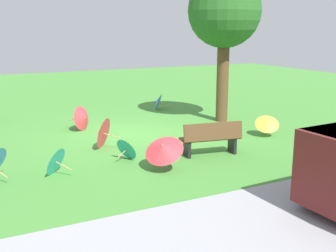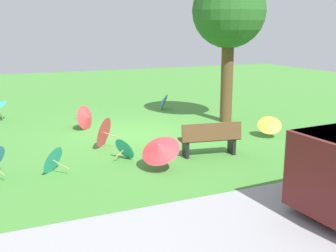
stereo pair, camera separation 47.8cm
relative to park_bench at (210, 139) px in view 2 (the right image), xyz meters
name	(u,v)px [view 2 (the right image)]	position (x,y,z in m)	size (l,w,h in m)	color
ground	(137,134)	(0.97, -2.93, -0.47)	(40.00, 40.00, 0.00)	#478C38
road_strip	(281,230)	(0.97, 4.08, -0.46)	(40.00, 3.52, 0.01)	#9E9EA3
park_bench	(210,139)	(0.00, 0.00, 0.00)	(1.66, 0.75, 0.90)	brown
shade_tree	(229,13)	(-2.56, -3.37, 3.29)	(2.51, 2.51, 5.08)	brown
parasol_blue_0	(163,101)	(-1.41, -6.33, -0.13)	(0.72, 0.74, 0.66)	tan
parasol_yellow_0	(270,123)	(-2.60, -0.91, -0.03)	(0.99, 0.97, 0.71)	tan
parasol_red_0	(160,148)	(1.64, 0.52, 0.08)	(1.26, 1.27, 0.88)	tan
parasol_teal_2	(126,148)	(2.10, -0.62, -0.17)	(0.63, 0.71, 0.60)	tan
parasol_red_1	(101,132)	(2.36, -1.95, -0.03)	(0.87, 0.89, 0.88)	tan
parasol_teal_3	(51,159)	(3.99, -0.33, -0.13)	(0.72, 0.73, 0.66)	tan
parasol_red_2	(86,117)	(2.26, -4.19, -0.06)	(0.81, 0.83, 0.81)	tan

